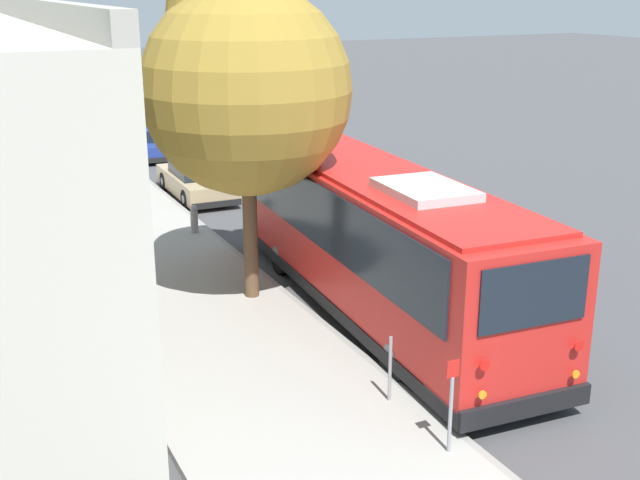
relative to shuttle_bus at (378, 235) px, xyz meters
The scene contains 13 objects.
ground_plane 1.87m from the shuttle_bus, 157.22° to the right, with size 160.00×160.00×0.00m, color #474749.
sidewalk_slab 4.09m from the shuttle_bus, 97.00° to the left, with size 80.00×4.23×0.15m, color #A3A099.
curb_strip 2.33m from the shuttle_bus, 106.84° to the left, with size 80.00×0.14×0.15m, color gray.
shuttle_bus is the anchor object (origin of this frame).
parked_sedan_tan 11.66m from the shuttle_bus, ahead, with size 4.51×1.84×1.29m.
parked_sedan_blue 19.09m from the shuttle_bus, ahead, with size 4.53×2.05×1.26m.
parked_sedan_gray 25.45m from the shuttle_bus, ahead, with size 4.61×1.81×1.28m.
parked_sedan_silver 31.42m from the shuttle_bus, ahead, with size 4.22×1.80×1.32m.
parked_sedan_white 37.53m from the shuttle_bus, ahead, with size 4.26×2.09×1.27m.
street_tree 4.50m from the shuttle_bus, 49.66° to the left, with size 4.54×4.54×7.67m.
sign_post_near 5.96m from the shuttle_bus, 160.72° to the left, with size 0.06×0.22×1.55m.
sign_post_far 4.40m from the shuttle_bus, 152.81° to the left, with size 0.06×0.06×1.19m.
fire_hydrant 7.52m from the shuttle_bus, 15.22° to the left, with size 0.22×0.22×0.81m.
Camera 1 is at (-13.91, 8.68, 7.03)m, focal length 45.00 mm.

